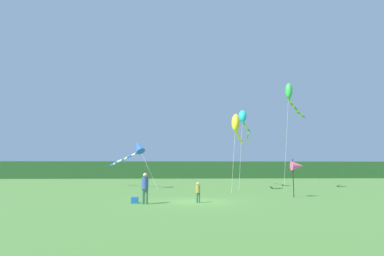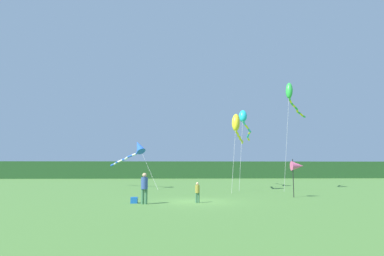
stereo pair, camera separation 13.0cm
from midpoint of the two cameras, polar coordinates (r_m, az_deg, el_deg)
ground_plane at (r=21.76m, az=0.96°, el=-12.52°), size 120.00×120.00×0.00m
distant_treeline at (r=66.62m, az=-1.58°, el=-7.21°), size 108.00×2.50×3.34m
person_adult at (r=20.38m, az=-8.00°, el=-9.94°), size 0.41×0.41×1.85m
person_child at (r=20.98m, az=1.12°, el=-10.82°), size 0.28×0.28×1.25m
cooler_box at (r=21.06m, az=-9.71°, el=-12.12°), size 0.41×0.42×0.37m
banner_flag_pole at (r=25.89m, az=17.77°, el=-6.26°), size 0.90×0.70×2.79m
kite_blue at (r=36.17m, az=-9.44°, el=-3.56°), size 6.15×7.74×5.21m
kite_cyan at (r=37.47m, az=9.01°, el=1.44°), size 3.60×11.14×8.59m
kite_yellow at (r=32.27m, az=7.74°, el=0.57°), size 2.53×7.22×7.41m
kite_green at (r=35.62m, az=16.69°, el=5.47°), size 5.03×7.02×10.77m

